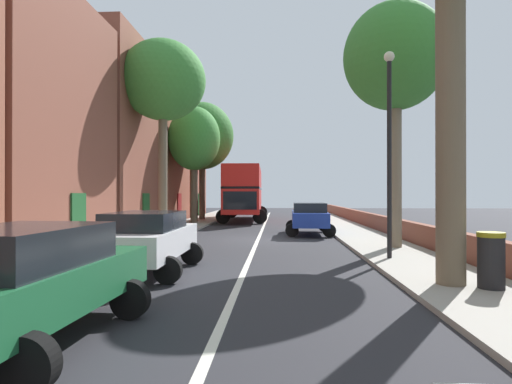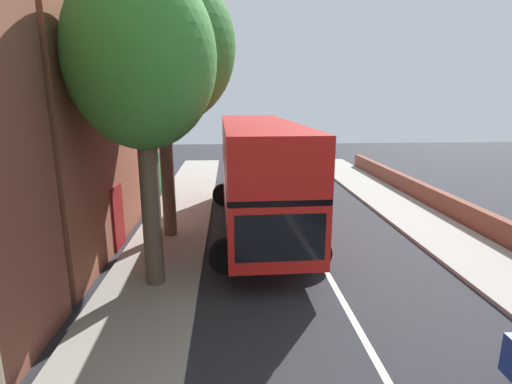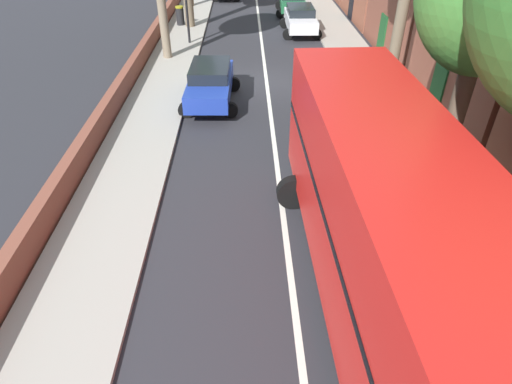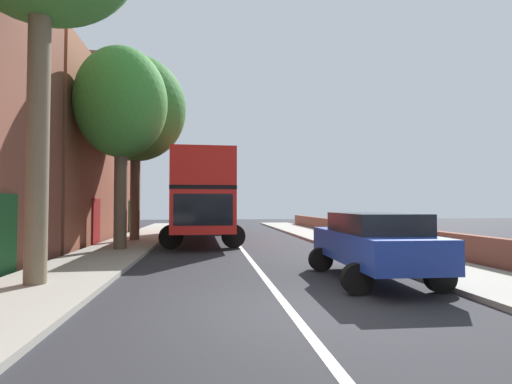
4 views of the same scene
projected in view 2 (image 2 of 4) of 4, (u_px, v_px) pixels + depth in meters
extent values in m
cube|color=brown|center=(43.00, 120.00, 12.23)|extent=(4.00, 7.68, 8.48)
cube|color=maroon|center=(118.00, 217.00, 13.10)|extent=(0.08, 1.10, 2.10)
cube|color=brown|center=(113.00, 89.00, 19.74)|extent=(4.00, 7.68, 10.61)
cube|color=#194C23|center=(159.00, 173.00, 20.86)|extent=(0.08, 1.10, 2.10)
cube|color=red|center=(258.00, 190.00, 14.72)|extent=(2.78, 10.91, 1.70)
cube|color=black|center=(258.00, 165.00, 14.50)|extent=(2.80, 10.80, 0.16)
cube|color=red|center=(258.00, 143.00, 14.31)|extent=(2.78, 10.91, 1.50)
cube|color=black|center=(280.00, 238.00, 9.46)|extent=(2.20, 0.12, 1.19)
cylinder|color=black|center=(314.00, 253.00, 11.50)|extent=(1.01, 0.33, 1.00)
cylinder|color=black|center=(226.00, 256.00, 11.28)|extent=(1.01, 0.33, 1.00)
cylinder|color=black|center=(278.00, 193.00, 18.65)|extent=(1.01, 0.33, 1.00)
cylinder|color=black|center=(223.00, 195.00, 18.42)|extent=(1.01, 0.33, 1.00)
cylinder|color=brown|center=(167.00, 163.00, 13.61)|extent=(0.46, 0.46, 5.19)
ellipsoid|color=#2D6B28|center=(161.00, 46.00, 12.73)|extent=(4.83, 4.83, 5.15)
cylinder|color=brown|center=(150.00, 194.00, 10.01)|extent=(0.49, 0.49, 4.83)
ellipsoid|color=#387F33|center=(141.00, 57.00, 9.24)|extent=(3.52, 3.52, 4.33)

